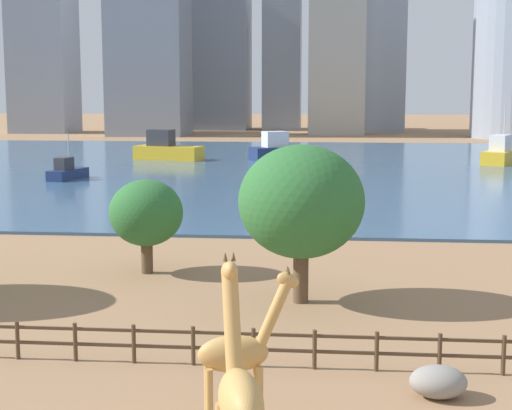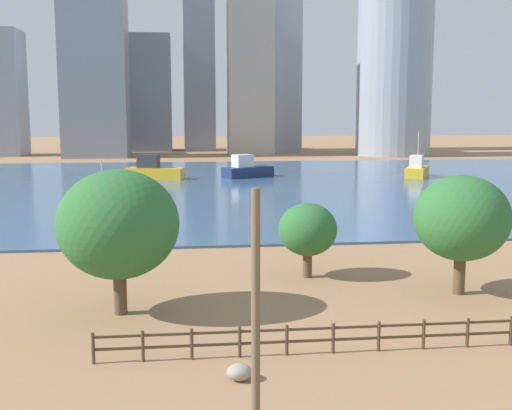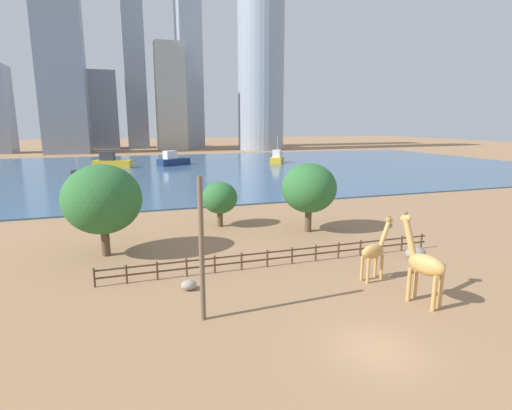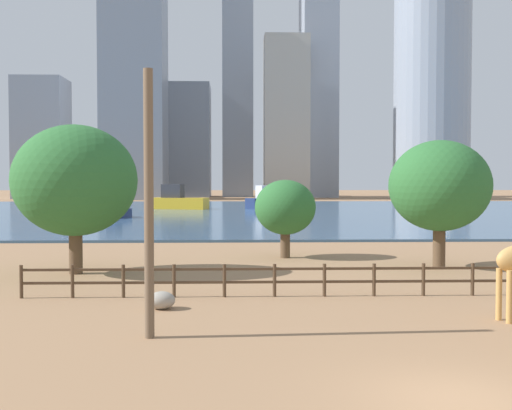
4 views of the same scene
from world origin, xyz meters
The scene contains 21 objects.
ground_plane centered at (0.00, 80.00, 0.00)m, with size 400.00×400.00×0.00m, color #9E7551.
harbor_water centered at (0.00, 77.00, 0.10)m, with size 180.00×86.00×0.20m, color #3D6084.
giraffe_tall centered at (4.89, 7.48, 2.03)m, with size 2.82×1.19×4.34m.
giraffe_companion centered at (5.37, 3.41, 2.47)m, with size 1.51×3.24×5.33m.
utility_pole centered at (-7.16, 5.53, 3.91)m, with size 0.28×0.28×7.82m, color brown.
boulder_near_fence centered at (10.45, 9.96, 0.48)m, with size 1.68×1.28×0.96m, color gray.
boulder_by_pole centered at (-7.29, 9.70, 0.32)m, with size 0.98×0.85×0.64m, color gray.
enclosure_fence centered at (-0.06, 12.00, 0.76)m, with size 26.12×0.14×1.30m.
tree_left_large centered at (-1.68, 24.64, 2.98)m, with size 3.61×3.61×4.63m.
tree_center_broad centered at (6.04, 20.01, 4.30)m, with size 5.29×5.29×6.70m.
tree_right_tall centered at (-12.50, 18.55, 4.58)m, with size 6.06×6.06×7.33m.
boat_ferry centered at (27.57, 83.36, 1.38)m, with size 6.20×8.27×7.08m.
boat_sailboat centered at (-13.37, 84.98, 1.48)m, with size 9.10×5.26×3.78m.
boat_tug centered at (0.96, 86.17, 1.42)m, with size 8.55×6.55×3.59m.
boat_barge centered at (-18.57, 62.21, 0.96)m, with size 2.91×5.29×4.51m.
skyline_tower_needle centered at (-19.38, 166.46, 15.53)m, with size 15.76×13.84×31.05m, color slate.
skyline_block_central centered at (17.94, 161.04, 45.69)m, with size 9.10×15.55×91.37m, color #939EAD.
skyline_tower_glass centered at (8.21, 147.67, 20.17)m, with size 11.12×9.54×40.34m, color #ADA89E.
skyline_block_right centered at (-28.65, 141.73, 31.72)m, with size 14.71×13.96×63.45m, color gray.
skyline_tower_short centered at (42.29, 138.96, 41.20)m, with size 17.95×17.95×82.41m, color #939EAD.
skyline_block_wide centered at (-3.85, 164.67, 46.34)m, with size 8.38×8.04×92.68m, color gray.
Camera 3 is at (-10.75, -14.29, 10.42)m, focal length 28.00 mm.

